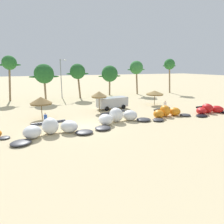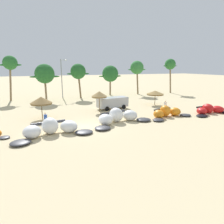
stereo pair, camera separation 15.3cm
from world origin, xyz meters
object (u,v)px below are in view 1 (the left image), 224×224
(beach_umbrella_outermost, at_px, (155,93))
(palm_right, at_px, (169,65))
(kite_right_of_center, at_px, (209,110))
(palm_right_of_gap, at_px, (136,68))
(palm_center_right, at_px, (110,74))
(parked_van, at_px, (112,102))
(kite_center, at_px, (167,113))
(palm_left_of_gap, at_px, (44,74))
(kite_left, at_px, (51,129))
(kite_left_of_center, at_px, (118,117))
(palm_center_left, at_px, (78,72))
(palm_left, at_px, (9,64))
(person_near_kites, at_px, (165,106))
(beach_umbrella_near_palms, at_px, (99,94))
(lamppost_west_center, at_px, (62,76))
(beach_umbrella_middle, at_px, (41,101))
(person_by_umbrellas, at_px, (46,120))

(beach_umbrella_outermost, bearing_deg, palm_right, 44.71)
(kite_right_of_center, height_order, palm_right_of_gap, palm_right_of_gap)
(beach_umbrella_outermost, distance_m, palm_center_right, 14.95)
(palm_right_of_gap, bearing_deg, parked_van, -131.40)
(kite_center, relative_size, palm_left_of_gap, 0.95)
(kite_left, height_order, kite_left_of_center, kite_left_of_center)
(palm_right, bearing_deg, palm_center_left, 179.44)
(kite_left, xyz_separation_m, kite_center, (15.19, 1.65, -0.05))
(kite_right_of_center, distance_m, palm_left, 36.02)
(person_near_kites, xyz_separation_m, palm_center_right, (-1.04, 19.47, 4.11))
(kite_center, distance_m, beach_umbrella_near_palms, 9.98)
(kite_left_of_center, height_order, kite_center, kite_left_of_center)
(beach_umbrella_near_palms, bearing_deg, palm_left_of_gap, 117.17)
(kite_center, height_order, person_near_kites, person_near_kites)
(beach_umbrella_outermost, distance_m, lamppost_west_center, 20.09)
(kite_right_of_center, distance_m, palm_right, 23.80)
(kite_right_of_center, bearing_deg, beach_umbrella_near_palms, 153.61)
(beach_umbrella_middle, distance_m, parked_van, 11.01)
(beach_umbrella_middle, bearing_deg, palm_center_left, 60.71)
(palm_right_of_gap, height_order, lamppost_west_center, lamppost_west_center)
(kite_right_of_center, bearing_deg, palm_center_left, 123.44)
(person_by_umbrellas, bearing_deg, person_near_kites, 4.74)
(palm_left, relative_size, palm_left_of_gap, 1.22)
(kite_left, relative_size, palm_left, 0.94)
(palm_center_left, bearing_deg, palm_right, -0.56)
(palm_right, bearing_deg, palm_center_right, 172.62)
(kite_center, bearing_deg, palm_right, 51.81)
(kite_left_of_center, bearing_deg, beach_umbrella_outermost, 36.77)
(kite_left, relative_size, palm_center_left, 1.13)
(kite_center, bearing_deg, palm_center_right, 87.98)
(beach_umbrella_near_palms, relative_size, beach_umbrella_outermost, 1.02)
(beach_umbrella_middle, bearing_deg, kite_center, -19.39)
(parked_van, distance_m, palm_center_left, 13.85)
(beach_umbrella_near_palms, height_order, palm_left, palm_left)
(kite_left_of_center, bearing_deg, beach_umbrella_near_palms, 91.49)
(kite_left, height_order, kite_center, kite_left)
(parked_van, bearing_deg, kite_right_of_center, -35.32)
(beach_umbrella_near_palms, xyz_separation_m, palm_right_of_gap, (14.58, 14.91, 3.63))
(beach_umbrella_middle, height_order, palm_right_of_gap, palm_right_of_gap)
(parked_van, distance_m, palm_center_right, 16.17)
(person_near_kites, bearing_deg, palm_center_left, 116.74)
(parked_van, height_order, palm_center_right, palm_center_right)
(palm_center_left, bearing_deg, kite_center, -70.93)
(beach_umbrella_near_palms, height_order, palm_center_right, palm_center_right)
(beach_umbrella_outermost, xyz_separation_m, person_near_kites, (-1.57, -5.02, -1.33))
(beach_umbrella_middle, bearing_deg, beach_umbrella_near_palms, 6.40)
(kite_left, xyz_separation_m, lamppost_west_center, (5.07, 24.17, 3.90))
(kite_left, distance_m, person_by_umbrellas, 3.07)
(person_near_kites, bearing_deg, palm_left_of_gap, 134.08)
(palm_center_right, bearing_deg, kite_right_of_center, -75.04)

